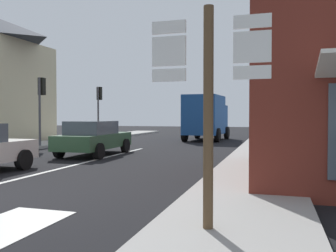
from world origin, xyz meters
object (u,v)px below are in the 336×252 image
at_px(delivery_truck, 206,116).
at_px(route_sign_post, 209,100).
at_px(sedan_far, 94,138).
at_px(traffic_light_far_left, 99,101).
at_px(traffic_light_near_left, 41,96).

distance_m(delivery_truck, route_sign_post, 20.13).
bearing_deg(sedan_far, route_sign_post, -53.96).
height_order(sedan_far, traffic_light_far_left, traffic_light_far_left).
bearing_deg(traffic_light_near_left, sedan_far, -28.67).
relative_size(route_sign_post, traffic_light_near_left, 0.87).
height_order(traffic_light_near_left, traffic_light_far_left, traffic_light_far_left).
bearing_deg(delivery_truck, route_sign_post, -79.40).
xyz_separation_m(sedan_far, traffic_light_near_left, (-4.28, 2.34, 1.97)).
height_order(sedan_far, delivery_truck, delivery_truck).
bearing_deg(traffic_light_near_left, delivery_truck, 49.50).
bearing_deg(delivery_truck, traffic_light_near_left, -130.50).
bearing_deg(traffic_light_far_left, route_sign_post, -58.72).
bearing_deg(delivery_truck, traffic_light_far_left, -165.19).
xyz_separation_m(route_sign_post, traffic_light_far_left, (-10.87, 17.89, 0.82)).
bearing_deg(traffic_light_near_left, traffic_light_far_left, 90.00).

